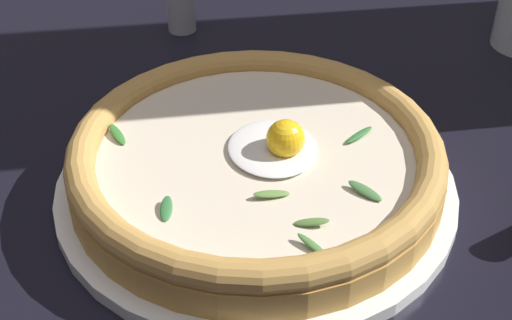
# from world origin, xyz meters

# --- Properties ---
(ground_plane) EXTENTS (2.40, 2.40, 0.03)m
(ground_plane) POSITION_xyz_m (0.00, 0.00, -0.01)
(ground_plane) COLOR black
(ground_plane) RESTS_ON ground
(pizza_plate) EXTENTS (0.32, 0.32, 0.01)m
(pizza_plate) POSITION_xyz_m (-0.01, -0.01, 0.01)
(pizza_plate) COLOR white
(pizza_plate) RESTS_ON ground
(pizza) EXTENTS (0.30, 0.30, 0.06)m
(pizza) POSITION_xyz_m (-0.01, -0.01, 0.03)
(pizza) COLOR gold
(pizza) RESTS_ON pizza_plate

